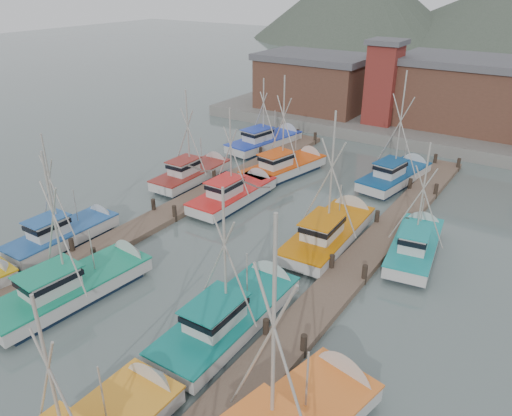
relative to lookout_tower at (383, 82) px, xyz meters
The scene contains 20 objects.
ground 33.52m from the lookout_tower, 86.53° to the right, with size 260.00×260.00×0.00m, color #4E5D5A.
dock_left 29.87m from the lookout_tower, 99.80° to the right, with size 2.30×46.00×1.50m.
dock_right 30.79m from the lookout_tower, 72.73° to the right, with size 2.30×46.00×1.50m.
quay 6.67m from the lookout_tower, 63.43° to the left, with size 44.00×16.00×1.20m, color slate.
shed_left 9.30m from the lookout_tower, 167.47° to the left, with size 12.72×8.48×6.20m.
shed_center 8.99m from the lookout_tower, 26.57° to the left, with size 14.84×9.54×6.90m.
lookout_tower is the anchor object (origin of this frame).
distant_hills 90.40m from the lookout_tower, 96.85° to the left, with size 175.00×140.00×42.00m.
boat_4 37.77m from the lookout_tower, 93.50° to the right, with size 3.68×9.45×9.12m.
boat_5 35.68m from the lookout_tower, 80.03° to the right, with size 3.46×9.41×8.42m.
boat_6 35.19m from the lookout_tower, 102.64° to the right, with size 3.25×7.82×7.99m.
boat_8 23.47m from the lookout_tower, 95.95° to the right, with size 3.24×8.55×8.02m.
boat_9 25.70m from the lookout_tower, 75.55° to the right, with size 3.84×9.56×9.53m.
boat_10 23.18m from the lookout_tower, 109.94° to the right, with size 3.40×8.23×8.32m.
boat_11 26.16m from the lookout_tower, 63.89° to the right, with size 3.54×8.18×7.93m.
boat_12 16.61m from the lookout_tower, 97.50° to the right, with size 4.31×9.13×9.20m.
boat_13 14.87m from the lookout_tower, 62.61° to the right, with size 3.89×8.85×9.90m.
boat_14 13.77m from the lookout_tower, 124.91° to the right, with size 4.17×9.30×7.67m.
gull_near 33.59m from the lookout_tower, 84.58° to the right, with size 1.54×0.66×0.24m.
gull_far 32.57m from the lookout_tower, 80.25° to the right, with size 1.55×0.63×0.24m.
Camera 1 is at (15.94, -17.78, 15.70)m, focal length 35.00 mm.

